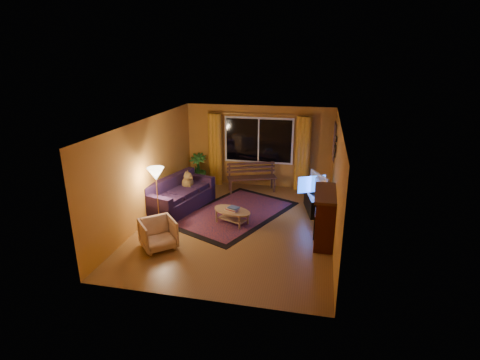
% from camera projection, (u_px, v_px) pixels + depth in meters
% --- Properties ---
extents(floor, '(4.50, 6.00, 0.02)m').
position_uv_depth(floor, '(237.00, 225.00, 9.12)').
color(floor, brown).
rests_on(floor, ground).
extents(ceiling, '(4.50, 6.00, 0.02)m').
position_uv_depth(ceiling, '(237.00, 122.00, 8.32)').
color(ceiling, white).
rests_on(ceiling, ground).
extents(wall_back, '(4.50, 0.02, 2.50)m').
position_uv_depth(wall_back, '(259.00, 146.00, 11.51)').
color(wall_back, '#C48330').
rests_on(wall_back, ground).
extents(wall_left, '(0.02, 6.00, 2.50)m').
position_uv_depth(wall_left, '(148.00, 170.00, 9.18)').
color(wall_left, '#C48330').
rests_on(wall_left, ground).
extents(wall_right, '(0.02, 6.00, 2.50)m').
position_uv_depth(wall_right, '(337.00, 183.00, 8.26)').
color(wall_right, '#C48330').
rests_on(wall_right, ground).
extents(window, '(2.00, 0.02, 1.30)m').
position_uv_depth(window, '(259.00, 140.00, 11.38)').
color(window, black).
rests_on(window, wall_back).
extents(curtain_rod, '(3.20, 0.03, 0.03)m').
position_uv_depth(curtain_rod, '(259.00, 114.00, 11.09)').
color(curtain_rod, '#BF8C3F').
rests_on(curtain_rod, wall_back).
extents(curtain_left, '(0.36, 0.36, 2.24)m').
position_uv_depth(curtain_left, '(215.00, 149.00, 11.70)').
color(curtain_left, gold).
rests_on(curtain_left, ground).
extents(curtain_right, '(0.36, 0.36, 2.24)m').
position_uv_depth(curtain_right, '(303.00, 154.00, 11.16)').
color(curtain_right, gold).
rests_on(curtain_right, ground).
extents(bench, '(1.51, 0.91, 0.44)m').
position_uv_depth(bench, '(252.00, 184.00, 11.27)').
color(bench, '#3C2319').
rests_on(bench, ground).
extents(potted_plant, '(0.57, 0.57, 0.98)m').
position_uv_depth(potted_plant, '(198.00, 169.00, 11.86)').
color(potted_plant, '#235B1E').
rests_on(potted_plant, ground).
extents(sofa, '(1.43, 2.24, 0.84)m').
position_uv_depth(sofa, '(180.00, 194.00, 9.93)').
color(sofa, black).
rests_on(sofa, ground).
extents(dog, '(0.36, 0.45, 0.45)m').
position_uv_depth(dog, '(188.00, 181.00, 10.28)').
color(dog, brown).
rests_on(dog, sofa).
extents(armchair, '(0.94, 0.94, 0.71)m').
position_uv_depth(armchair, '(158.00, 233.00, 7.93)').
color(armchair, beige).
rests_on(armchair, ground).
extents(floor_lamp, '(0.24, 0.24, 1.44)m').
position_uv_depth(floor_lamp, '(157.00, 197.00, 8.90)').
color(floor_lamp, '#BF8C3F').
rests_on(floor_lamp, ground).
extents(rug, '(3.23, 3.83, 0.02)m').
position_uv_depth(rug, '(234.00, 213.00, 9.77)').
color(rug, maroon).
rests_on(rug, ground).
extents(coffee_table, '(1.30, 1.30, 0.36)m').
position_uv_depth(coffee_table, '(232.00, 217.00, 9.12)').
color(coffee_table, '#A98252').
rests_on(coffee_table, ground).
extents(tv_console, '(0.60, 1.19, 0.47)m').
position_uv_depth(tv_console, '(314.00, 203.00, 9.83)').
color(tv_console, black).
rests_on(tv_console, ground).
extents(television, '(0.55, 0.91, 0.55)m').
position_uv_depth(television, '(316.00, 184.00, 9.67)').
color(television, black).
rests_on(television, tv_console).
extents(fireplace, '(0.40, 1.20, 1.10)m').
position_uv_depth(fireplace, '(325.00, 218.00, 8.16)').
color(fireplace, maroon).
rests_on(fireplace, ground).
extents(mirror_cluster, '(0.06, 0.60, 0.56)m').
position_uv_depth(mirror_cluster, '(335.00, 145.00, 9.30)').
color(mirror_cluster, black).
rests_on(mirror_cluster, wall_right).
extents(painting, '(0.04, 0.76, 0.96)m').
position_uv_depth(painting, '(334.00, 141.00, 10.41)').
color(painting, '#C76D0A').
rests_on(painting, wall_right).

